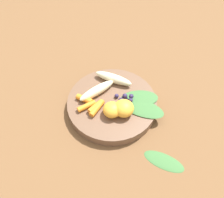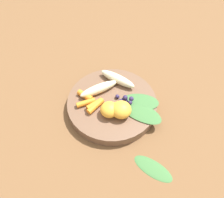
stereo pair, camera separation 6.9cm
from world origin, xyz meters
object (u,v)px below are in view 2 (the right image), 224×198
object	(u,v)px
bowl	(112,104)
banana_peeled_left	(99,89)
orange_segment_near	(121,110)
banana_peeled_right	(117,79)
kale_leaf_stray	(153,168)

from	to	relation	value
bowl	banana_peeled_left	xyz separation A→B (m)	(-0.01, 0.05, 0.03)
banana_peeled_left	orange_segment_near	size ratio (longest dim) A/B	2.12
banana_peeled_right	orange_segment_near	distance (m)	0.12
bowl	orange_segment_near	world-z (taller)	orange_segment_near
banana_peeled_left	kale_leaf_stray	xyz separation A→B (m)	(-0.03, -0.26, -0.04)
bowl	kale_leaf_stray	world-z (taller)	bowl
bowl	banana_peeled_left	size ratio (longest dim) A/B	2.21
banana_peeled_left	orange_segment_near	xyz separation A→B (m)	(0.00, -0.10, 0.01)
banana_peeled_right	kale_leaf_stray	xyz separation A→B (m)	(-0.09, -0.25, -0.04)
bowl	kale_leaf_stray	size ratio (longest dim) A/B	2.41
kale_leaf_stray	banana_peeled_left	bearing A→B (deg)	157.91
banana_peeled_right	orange_segment_near	xyz separation A→B (m)	(-0.06, -0.10, 0.01)
bowl	banana_peeled_right	world-z (taller)	banana_peeled_right
bowl	banana_peeled_right	size ratio (longest dim) A/B	2.21
banana_peeled_right	kale_leaf_stray	bearing A→B (deg)	141.40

